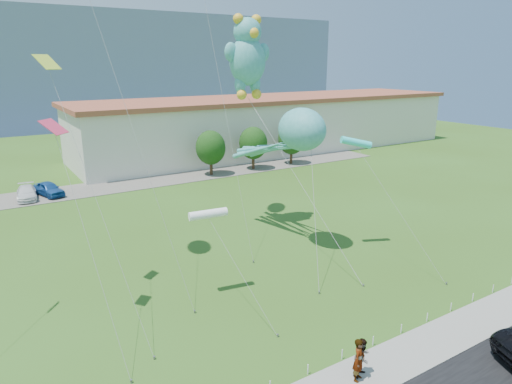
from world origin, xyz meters
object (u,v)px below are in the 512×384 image
at_px(pedestrian_right, 362,357).
at_px(teddy_bear_kite, 248,55).
at_px(octopus_kite, 291,137).
at_px(warehouse, 274,123).
at_px(parked_car_blue, 49,189).
at_px(pedestrian_left, 359,360).
at_px(parked_car_white, 27,193).

xyz_separation_m(pedestrian_right, teddy_bear_kite, (5.55, 18.72, 12.78)).
bearing_deg(octopus_kite, warehouse, 57.46).
height_order(parked_car_blue, octopus_kite, octopus_kite).
relative_size(warehouse, teddy_bear_kite, 3.66).
bearing_deg(pedestrian_right, pedestrian_left, -171.63).
height_order(warehouse, pedestrian_right, warehouse).
relative_size(parked_car_white, octopus_kite, 0.34).
relative_size(parked_car_blue, octopus_kite, 0.32).
relative_size(pedestrian_left, parked_car_white, 0.44).
relative_size(pedestrian_right, octopus_kite, 0.14).
relative_size(pedestrian_left, teddy_bear_kite, 0.12).
bearing_deg(parked_car_white, parked_car_blue, 8.69).
bearing_deg(parked_car_blue, parked_car_white, 164.73).
relative_size(parked_car_white, parked_car_blue, 1.05).
height_order(pedestrian_left, pedestrian_right, pedestrian_left).
bearing_deg(octopus_kite, pedestrian_right, -114.18).
relative_size(pedestrian_right, teddy_bear_kite, 0.11).
distance_m(warehouse, parked_car_blue, 35.56).
relative_size(warehouse, pedestrian_right, 34.52).
distance_m(warehouse, pedestrian_right, 54.05).
bearing_deg(pedestrian_left, parked_car_blue, 73.08).
relative_size(pedestrian_right, parked_car_blue, 0.42).
height_order(warehouse, octopus_kite, octopus_kite).
bearing_deg(pedestrian_left, teddy_bear_kite, 45.59).
distance_m(warehouse, parked_car_white, 37.60).
bearing_deg(pedestrian_left, warehouse, 32.55).
height_order(warehouse, teddy_bear_kite, teddy_bear_kite).
distance_m(pedestrian_right, teddy_bear_kite, 23.33).
distance_m(warehouse, octopus_kite, 38.86).
relative_size(parked_car_white, teddy_bear_kite, 0.26).
height_order(pedestrian_left, octopus_kite, octopus_kite).
distance_m(pedestrian_left, parked_car_blue, 38.10).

